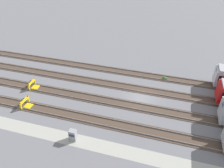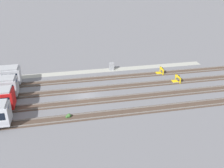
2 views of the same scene
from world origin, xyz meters
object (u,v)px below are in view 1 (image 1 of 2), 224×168
bumper_stop_nearest_track (26,103)px  weed_clump (164,78)px  electrical_cabinet (73,135)px  bumper_stop_near_inner_track (33,85)px

bumper_stop_nearest_track → weed_clump: bearing=33.7°
electrical_cabinet → weed_clump: bearing=59.4°
electrical_cabinet → weed_clump: 19.59m
bumper_stop_near_inner_track → electrical_cabinet: 13.85m
bumper_stop_near_inner_track → electrical_cabinet: electrical_cabinet is taller
bumper_stop_nearest_track → electrical_cabinet: (9.45, -3.91, 0.29)m
bumper_stop_near_inner_track → electrical_cabinet: (11.04, -8.36, 0.29)m
weed_clump → bumper_stop_near_inner_track: bearing=-158.0°
bumper_stop_near_inner_track → bumper_stop_nearest_track: bearing=-70.4°
bumper_stop_nearest_track → bumper_stop_near_inner_track: 4.73m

